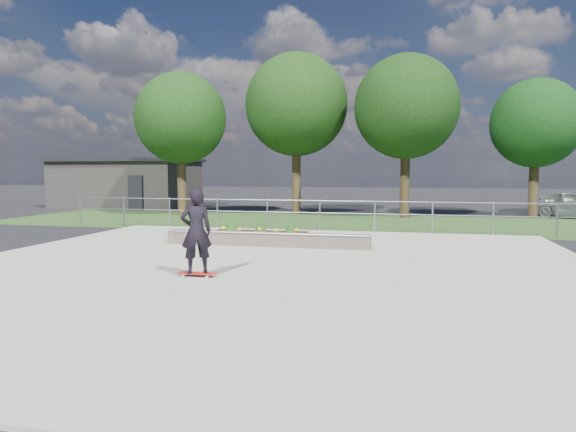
# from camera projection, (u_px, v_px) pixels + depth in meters

# --- Properties ---
(ground) EXTENTS (120.00, 120.00, 0.00)m
(ground) POSITION_uv_depth(u_px,v_px,m) (264.00, 270.00, 11.63)
(ground) COLOR black
(ground) RESTS_ON ground
(grass_verge) EXTENTS (30.00, 8.00, 0.02)m
(grass_verge) POSITION_uv_depth(u_px,v_px,m) (333.00, 222.00, 22.31)
(grass_verge) COLOR #28481C
(grass_verge) RESTS_ON ground
(concrete_slab) EXTENTS (15.00, 15.00, 0.06)m
(concrete_slab) POSITION_uv_depth(u_px,v_px,m) (264.00, 268.00, 11.63)
(concrete_slab) COLOR #A8A495
(concrete_slab) RESTS_ON ground
(fence) EXTENTS (20.06, 0.06, 1.20)m
(fence) POSITION_uv_depth(u_px,v_px,m) (320.00, 211.00, 18.84)
(fence) COLOR #94979C
(fence) RESTS_ON ground
(building) EXTENTS (8.40, 5.40, 3.00)m
(building) POSITION_uv_depth(u_px,v_px,m) (127.00, 183.00, 32.13)
(building) COLOR #2C2927
(building) RESTS_ON ground
(tree_far_left) EXTENTS (4.55, 4.55, 7.15)m
(tree_far_left) POSITION_uv_depth(u_px,v_px,m) (181.00, 119.00, 25.63)
(tree_far_left) COLOR #372516
(tree_far_left) RESTS_ON ground
(tree_mid_left) EXTENTS (5.25, 5.25, 8.25)m
(tree_mid_left) POSITION_uv_depth(u_px,v_px,m) (296.00, 105.00, 26.26)
(tree_mid_left) COLOR #332414
(tree_mid_left) RESTS_ON ground
(tree_mid_right) EXTENTS (4.90, 4.90, 7.70)m
(tree_mid_right) POSITION_uv_depth(u_px,v_px,m) (406.00, 107.00, 24.08)
(tree_mid_right) COLOR black
(tree_mid_right) RESTS_ON ground
(tree_far_right) EXTENTS (4.20, 4.20, 6.60)m
(tree_far_right) POSITION_uv_depth(u_px,v_px,m) (536.00, 124.00, 24.25)
(tree_far_right) COLOR #332414
(tree_far_right) RESTS_ON ground
(grind_ledge) EXTENTS (6.00, 0.44, 0.43)m
(grind_ledge) POSITION_uv_depth(u_px,v_px,m) (266.00, 239.00, 14.85)
(grind_ledge) COLOR brown
(grind_ledge) RESTS_ON concrete_slab
(planter_bed) EXTENTS (3.00, 1.20, 0.61)m
(planter_bed) POSITION_uv_depth(u_px,v_px,m) (259.00, 234.00, 16.24)
(planter_bed) COLOR black
(planter_bed) RESTS_ON concrete_slab
(skateboarder) EXTENTS (0.80, 0.67, 1.81)m
(skateboarder) POSITION_uv_depth(u_px,v_px,m) (196.00, 231.00, 10.49)
(skateboarder) COLOR silver
(skateboarder) RESTS_ON concrete_slab
(parked_car) EXTENTS (4.18, 3.57, 1.35)m
(parked_car) POSITION_uv_depth(u_px,v_px,m) (576.00, 204.00, 24.05)
(parked_car) COLOR #9EA2A7
(parked_car) RESTS_ON ground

